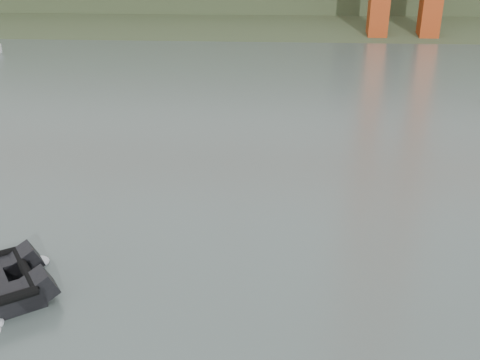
{
  "coord_description": "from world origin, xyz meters",
  "views": [
    {
      "loc": [
        3.03,
        -14.51,
        12.41
      ],
      "look_at": [
        1.17,
        9.28,
        2.4
      ],
      "focal_mm": 40.0,
      "sensor_mm": 36.0,
      "label": 1
    }
  ],
  "objects": [
    {
      "name": "ground",
      "position": [
        0.0,
        0.0,
        0.0
      ],
      "size": [
        400.0,
        400.0,
        0.0
      ],
      "primitive_type": "plane",
      "color": "#53635C",
      "rests_on": "ground"
    }
  ]
}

